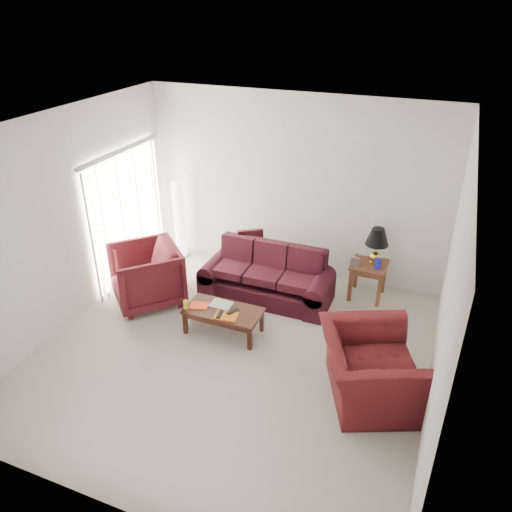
% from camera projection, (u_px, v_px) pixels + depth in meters
% --- Properties ---
extents(floor, '(5.00, 5.00, 0.00)m').
position_uv_depth(floor, '(233.00, 352.00, 6.72)').
color(floor, beige).
rests_on(floor, ground).
extents(blinds, '(0.10, 2.00, 2.16)m').
position_uv_depth(blinds, '(128.00, 216.00, 8.07)').
color(blinds, silver).
rests_on(blinds, ground).
extents(sofa, '(2.10, 1.06, 0.83)m').
position_uv_depth(sofa, '(266.00, 275.00, 7.73)').
color(sofa, black).
rests_on(sofa, ground).
extents(throw_pillow, '(0.46, 0.39, 0.43)m').
position_uv_depth(throw_pillow, '(251.00, 243.00, 8.14)').
color(throw_pillow, black).
rests_on(throw_pillow, sofa).
extents(end_table, '(0.57, 0.57, 0.59)m').
position_uv_depth(end_table, '(367.00, 280.00, 7.82)').
color(end_table, brown).
rests_on(end_table, ground).
extents(table_lamp, '(0.38, 0.38, 0.59)m').
position_uv_depth(table_lamp, '(376.00, 246.00, 7.55)').
color(table_lamp, gold).
rests_on(table_lamp, end_table).
extents(clock, '(0.15, 0.08, 0.14)m').
position_uv_depth(clock, '(355.00, 262.00, 7.60)').
color(clock, '#BBBBC0').
rests_on(clock, end_table).
extents(blue_canister, '(0.13, 0.13, 0.16)m').
position_uv_depth(blue_canister, '(378.00, 264.00, 7.51)').
color(blue_canister, '#211AAD').
rests_on(blue_canister, end_table).
extents(picture_frame, '(0.16, 0.19, 0.06)m').
position_uv_depth(picture_frame, '(364.00, 254.00, 7.79)').
color(picture_frame, '#BCBCC1').
rests_on(picture_frame, end_table).
extents(floor_lamp, '(0.29, 0.29, 1.44)m').
position_uv_depth(floor_lamp, '(180.00, 220.00, 8.85)').
color(floor_lamp, white).
rests_on(floor_lamp, ground).
extents(armchair_left, '(1.41, 1.41, 0.92)m').
position_uv_depth(armchair_left, '(146.00, 275.00, 7.63)').
color(armchair_left, '#3E0E14').
rests_on(armchair_left, ground).
extents(armchair_right, '(1.49, 1.57, 0.81)m').
position_uv_depth(armchair_right, '(370.00, 369.00, 5.82)').
color(armchair_right, '#450F14').
rests_on(armchair_right, ground).
extents(coffee_table, '(1.20, 0.90, 0.38)m').
position_uv_depth(coffee_table, '(224.00, 321.00, 7.04)').
color(coffee_table, black).
rests_on(coffee_table, ground).
extents(magazine_red, '(0.29, 0.24, 0.01)m').
position_uv_depth(magazine_red, '(199.00, 306.00, 7.03)').
color(magazine_red, red).
rests_on(magazine_red, coffee_table).
extents(magazine_white, '(0.31, 0.23, 0.02)m').
position_uv_depth(magazine_white, '(221.00, 304.00, 7.05)').
color(magazine_white, beige).
rests_on(magazine_white, coffee_table).
extents(magazine_orange, '(0.34, 0.27, 0.02)m').
position_uv_depth(magazine_orange, '(226.00, 316.00, 6.81)').
color(magazine_orange, '#C25616').
rests_on(magazine_orange, coffee_table).
extents(remote_a, '(0.08, 0.19, 0.02)m').
position_uv_depth(remote_a, '(220.00, 314.00, 6.81)').
color(remote_a, black).
rests_on(remote_a, coffee_table).
extents(remote_b, '(0.13, 0.18, 0.02)m').
position_uv_depth(remote_b, '(233.00, 311.00, 6.86)').
color(remote_b, black).
rests_on(remote_b, coffee_table).
extents(yellow_glass, '(0.09, 0.09, 0.12)m').
position_uv_depth(yellow_glass, '(186.00, 305.00, 6.95)').
color(yellow_glass, yellow).
rests_on(yellow_glass, coffee_table).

